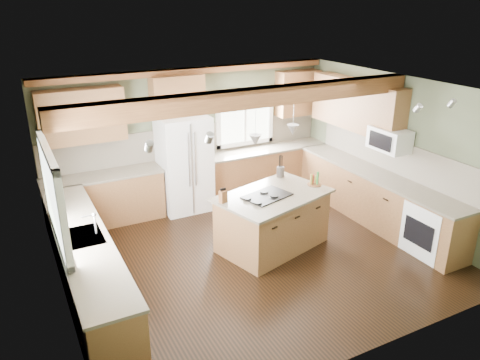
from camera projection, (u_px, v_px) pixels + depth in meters
floor at (253, 254)px, 7.38m from camera, size 5.60×5.60×0.00m
ceiling at (255, 90)px, 6.43m from camera, size 5.60×5.60×0.00m
wall_back at (191, 136)px, 8.97m from camera, size 5.60×0.00×5.60m
wall_left at (54, 216)px, 5.71m from camera, size 0.00×5.00×5.00m
wall_right at (395, 151)px, 8.10m from camera, size 0.00×5.00×5.00m
ceiling_beam at (252, 98)px, 6.56m from camera, size 5.55×0.26×0.26m
soffit_trim at (190, 71)px, 8.43m from camera, size 5.55×0.20×0.10m
backsplash_back at (192, 141)px, 8.99m from camera, size 5.58×0.03×0.58m
backsplash_right at (392, 155)px, 8.17m from camera, size 0.03×3.70×0.58m
base_cab_back_left at (105, 200)px, 8.27m from camera, size 2.02×0.60×0.88m
counter_back_left at (102, 176)px, 8.10m from camera, size 2.06×0.64×0.04m
base_cab_back_right at (265, 170)px, 9.68m from camera, size 2.62×0.60×0.88m
counter_back_right at (266, 149)px, 9.51m from camera, size 2.66×0.64×0.04m
base_cab_left at (87, 268)px, 6.19m from camera, size 0.60×3.70×0.88m
counter_left at (82, 238)px, 6.02m from camera, size 0.64×3.74×0.04m
base_cab_right at (375, 198)px, 8.33m from camera, size 0.60×3.70×0.88m
counter_right at (378, 174)px, 8.16m from camera, size 0.64×3.74×0.04m
upper_cab_back_left at (82, 116)px, 7.74m from camera, size 1.40×0.35×0.90m
upper_cab_over_fridge at (177, 95)px, 8.39m from camera, size 0.96×0.35×0.70m
upper_cab_right at (356, 105)px, 8.53m from camera, size 0.35×2.20×0.90m
upper_cab_back_corner at (298, 93)px, 9.57m from camera, size 0.90×0.35×0.90m
window_left at (52, 195)px, 5.67m from camera, size 0.04×1.60×1.05m
window_back at (244, 117)px, 9.35m from camera, size 1.10×0.04×1.00m
sink at (82, 237)px, 6.02m from camera, size 0.50×0.65×0.03m
faucet at (95, 224)px, 6.05m from camera, size 0.02×0.02×0.28m
dishwasher at (110, 326)px, 5.13m from camera, size 0.60×0.60×0.84m
oven at (433, 229)px, 7.26m from camera, size 0.60×0.72×0.84m
microwave at (389, 139)px, 7.88m from camera, size 0.40×0.70×0.38m
pendant_left at (255, 140)px, 6.69m from camera, size 0.18×0.18×0.16m
pendant_right at (293, 130)px, 7.21m from camera, size 0.18×0.18×0.16m
refrigerator at (184, 164)px, 8.68m from camera, size 0.90×0.74×1.80m
island at (272, 222)px, 7.47m from camera, size 1.85×1.41×0.88m
island_top at (273, 195)px, 7.31m from camera, size 1.99×1.55×0.04m
cooktop at (267, 196)px, 7.21m from camera, size 0.81×0.65×0.02m
knife_block at (223, 197)px, 6.98m from camera, size 0.13×0.11×0.19m
utensil_crock at (280, 172)px, 7.97m from camera, size 0.13×0.13×0.17m
bottle_tray at (315, 179)px, 7.62m from camera, size 0.31×0.31×0.21m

